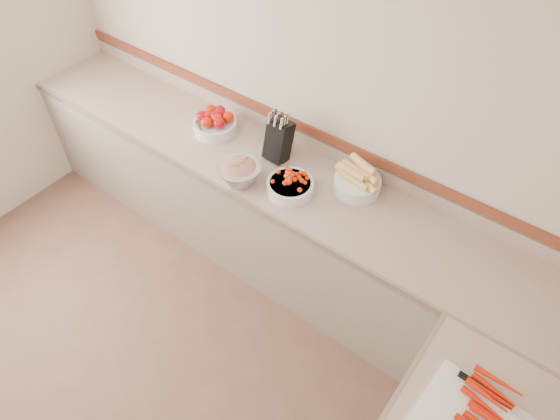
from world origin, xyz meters
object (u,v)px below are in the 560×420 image
Objects in this scene: knife_block at (279,139)px; cherry_tomato_bowl at (290,185)px; corn_bowl at (358,181)px; tomato_bowl at (215,122)px; rhubarb_bowl at (240,172)px.

cherry_tomato_bowl is at bearing -40.40° from knife_block.
corn_bowl is at bearing 4.59° from knife_block.
tomato_bowl is at bearing -175.44° from knife_block.
knife_block is 0.34m from cherry_tomato_bowl.
cherry_tomato_bowl is at bearing 21.88° from rhubarb_bowl.
cherry_tomato_bowl is 1.05× the size of rhubarb_bowl.
rhubarb_bowl is at bearing -31.92° from tomato_bowl.
knife_block is at bearing 81.81° from rhubarb_bowl.
knife_block reaches higher than cherry_tomato_bowl.
corn_bowl reaches higher than tomato_bowl.
knife_block is 0.34m from rhubarb_bowl.
cherry_tomato_bowl is (0.25, -0.21, -0.09)m from knife_block.
tomato_bowl is 0.96× the size of corn_bowl.
corn_bowl is at bearing 4.58° from tomato_bowl.
cherry_tomato_bowl is (0.76, -0.17, -0.02)m from tomato_bowl.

